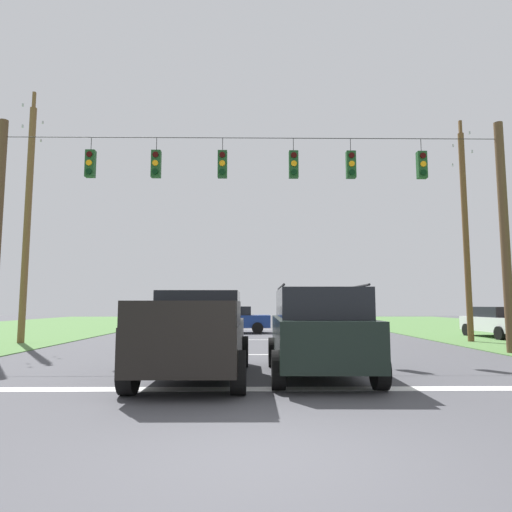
{
  "coord_description": "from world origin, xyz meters",
  "views": [
    {
      "loc": [
        -0.2,
        -5.1,
        1.64
      ],
      "look_at": [
        0.02,
        13.03,
        3.6
      ],
      "focal_mm": 31.5,
      "sensor_mm": 36.0,
      "label": 1
    }
  ],
  "objects": [
    {
      "name": "lane_dash_1",
      "position": [
        0.0,
        16.02,
        0.0
      ],
      "size": [
        2.5,
        0.15,
        0.01
      ],
      "primitive_type": "cube",
      "rotation": [
        0.0,
        0.0,
        1.57
      ],
      "color": "white",
      "rests_on": "ground"
    },
    {
      "name": "lane_dash_0",
      "position": [
        0.0,
        9.83,
        0.0
      ],
      "size": [
        2.5,
        0.15,
        0.01
      ],
      "primitive_type": "cube",
      "rotation": [
        0.0,
        0.0,
        1.57
      ],
      "color": "white",
      "rests_on": "ground"
    },
    {
      "name": "distant_car_oncoming",
      "position": [
        -1.24,
        21.14,
        0.79
      ],
      "size": [
        4.33,
        2.08,
        1.52
      ],
      "color": "navy",
      "rests_on": "ground"
    },
    {
      "name": "lane_dash_3",
      "position": [
        0.0,
        29.99,
        0.0
      ],
      "size": [
        2.5,
        0.15,
        0.01
      ],
      "primitive_type": "cube",
      "rotation": [
        0.0,
        0.0,
        1.57
      ],
      "color": "white",
      "rests_on": "ground"
    },
    {
      "name": "lane_dash_2",
      "position": [
        0.0,
        24.27,
        0.0
      ],
      "size": [
        2.5,
        0.15,
        0.01
      ],
      "primitive_type": "cube",
      "rotation": [
        0.0,
        0.0,
        1.57
      ],
      "color": "white",
      "rests_on": "ground"
    },
    {
      "name": "utility_pole_near_left",
      "position": [
        -9.86,
        14.11,
        5.48
      ],
      "size": [
        0.28,
        1.9,
        11.06
      ],
      "color": "brown",
      "rests_on": "ground"
    },
    {
      "name": "lane_dash_4",
      "position": [
        0.0,
        36.78,
        0.0
      ],
      "size": [
        2.5,
        0.15,
        0.01
      ],
      "primitive_type": "cube",
      "rotation": [
        0.0,
        0.0,
        1.57
      ],
      "color": "white",
      "rests_on": "ground"
    },
    {
      "name": "ground_plane",
      "position": [
        0.0,
        0.0,
        0.0
      ],
      "size": [
        120.0,
        120.0,
        0.0
      ],
      "primitive_type": "plane",
      "color": "#47474C"
    },
    {
      "name": "overhead_signal_span",
      "position": [
        -0.11,
        10.02,
        4.63
      ],
      "size": [
        17.64,
        0.31,
        8.02
      ],
      "color": "brown",
      "rests_on": "ground"
    },
    {
      "name": "suv_black",
      "position": [
        1.35,
        5.29,
        1.06
      ],
      "size": [
        2.3,
        4.84,
        2.05
      ],
      "color": "black",
      "rests_on": "ground"
    },
    {
      "name": "stop_bar_stripe",
      "position": [
        0.0,
        3.83,
        0.0
      ],
      "size": [
        15.23,
        0.45,
        0.01
      ],
      "primitive_type": "cube",
      "color": "white",
      "rests_on": "ground"
    },
    {
      "name": "utility_pole_mid_right",
      "position": [
        9.45,
        14.66,
        5.08
      ],
      "size": [
        0.26,
        1.99,
        10.06
      ],
      "color": "brown",
      "rests_on": "ground"
    },
    {
      "name": "pickup_truck",
      "position": [
        -1.41,
        5.19,
        0.97
      ],
      "size": [
        2.3,
        5.41,
        1.95
      ],
      "color": "black",
      "rests_on": "ground"
    },
    {
      "name": "distant_car_crossing_white",
      "position": [
        12.01,
        16.92,
        0.79
      ],
      "size": [
        2.19,
        4.38,
        1.52
      ],
      "color": "silver",
      "rests_on": "ground"
    }
  ]
}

